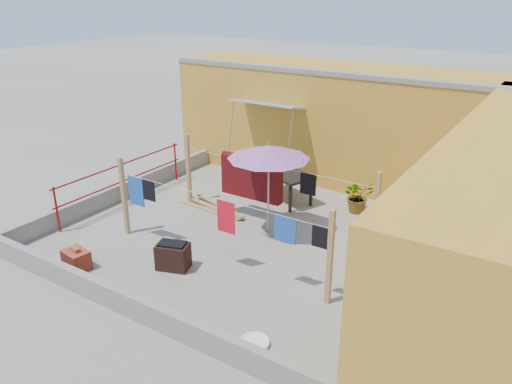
# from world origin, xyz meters

# --- Properties ---
(ground) EXTENTS (80.00, 80.00, 0.00)m
(ground) POSITION_xyz_m (0.00, 0.00, 0.00)
(ground) COLOR #9E998E
(ground) RESTS_ON ground
(wall_back) EXTENTS (11.00, 3.27, 3.21)m
(wall_back) POSITION_xyz_m (0.50, 4.69, 1.61)
(wall_back) COLOR #C7862B
(wall_back) RESTS_ON ground
(parapet_front) EXTENTS (8.30, 0.16, 0.44)m
(parapet_front) POSITION_xyz_m (0.00, -3.58, 0.22)
(parapet_front) COLOR gray
(parapet_front) RESTS_ON ground
(parapet_left) EXTENTS (0.16, 7.30, 0.44)m
(parapet_left) POSITION_xyz_m (-4.08, 0.00, 0.22)
(parapet_left) COLOR gray
(parapet_left) RESTS_ON ground
(red_railing) EXTENTS (0.05, 4.20, 1.10)m
(red_railing) POSITION_xyz_m (-3.85, -0.20, 0.72)
(red_railing) COLOR maroon
(red_railing) RESTS_ON ground
(clothesline_rig) EXTENTS (5.09, 2.35, 1.80)m
(clothesline_rig) POSITION_xyz_m (-0.45, 0.54, 1.02)
(clothesline_rig) COLOR tan
(clothesline_rig) RESTS_ON ground
(patio_umbrella) EXTENTS (2.32, 2.32, 2.16)m
(patio_umbrella) POSITION_xyz_m (0.21, 0.31, 1.93)
(patio_umbrella) COLOR gray
(patio_umbrella) RESTS_ON ground
(outdoor_table) EXTENTS (1.89, 1.42, 0.79)m
(outdoor_table) POSITION_xyz_m (-0.52, 2.21, 0.72)
(outdoor_table) COLOR black
(outdoor_table) RESTS_ON ground
(brick_stack) EXTENTS (0.58, 0.46, 0.46)m
(brick_stack) POSITION_xyz_m (-2.19, -3.04, 0.20)
(brick_stack) COLOR #AB3E27
(brick_stack) RESTS_ON ground
(lumber_pile) EXTENTS (2.05, 0.73, 0.12)m
(lumber_pile) POSITION_xyz_m (-1.63, 0.69, 0.06)
(lumber_pile) COLOR tan
(lumber_pile) RESTS_ON ground
(brazier) EXTENTS (0.73, 0.60, 0.56)m
(brazier) POSITION_xyz_m (-0.58, -1.99, 0.27)
(brazier) COLOR black
(brazier) RESTS_ON ground
(white_basin) EXTENTS (0.48, 0.48, 0.08)m
(white_basin) POSITION_xyz_m (2.04, -3.06, 0.04)
(white_basin) COLOR white
(white_basin) RESTS_ON ground
(water_jug_a) EXTENTS (0.22, 0.22, 0.34)m
(water_jug_a) POSITION_xyz_m (3.70, 1.95, 0.15)
(water_jug_a) COLOR white
(water_jug_a) RESTS_ON ground
(water_jug_b) EXTENTS (0.24, 0.24, 0.37)m
(water_jug_b) POSITION_xyz_m (3.70, 0.58, 0.16)
(water_jug_b) COLOR white
(water_jug_b) RESTS_ON ground
(green_hose) EXTENTS (0.54, 0.54, 0.08)m
(green_hose) POSITION_xyz_m (2.16, 2.10, 0.04)
(green_hose) COLOR #1B7C28
(green_hose) RESTS_ON ground
(plant_back_a) EXTENTS (1.01, 1.00, 0.85)m
(plant_back_a) POSITION_xyz_m (1.44, 2.57, 0.42)
(plant_back_a) COLOR #1E5E1A
(plant_back_a) RESTS_ON ground
(plant_back_b) EXTENTS (0.52, 0.52, 0.71)m
(plant_back_b) POSITION_xyz_m (3.05, 3.00, 0.36)
(plant_back_b) COLOR #1E5E1A
(plant_back_b) RESTS_ON ground
(plant_right_a) EXTENTS (0.52, 0.51, 0.82)m
(plant_right_a) POSITION_xyz_m (3.70, 1.65, 0.41)
(plant_right_a) COLOR #1E5E1A
(plant_right_a) RESTS_ON ground
(plant_right_b) EXTENTS (0.56, 0.54, 0.80)m
(plant_right_b) POSITION_xyz_m (3.24, -1.06, 0.40)
(plant_right_b) COLOR #1E5E1A
(plant_right_b) RESTS_ON ground
(plant_right_c) EXTENTS (0.57, 0.63, 0.61)m
(plant_right_c) POSITION_xyz_m (3.70, -1.58, 0.30)
(plant_right_c) COLOR #1E5E1A
(plant_right_c) RESTS_ON ground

